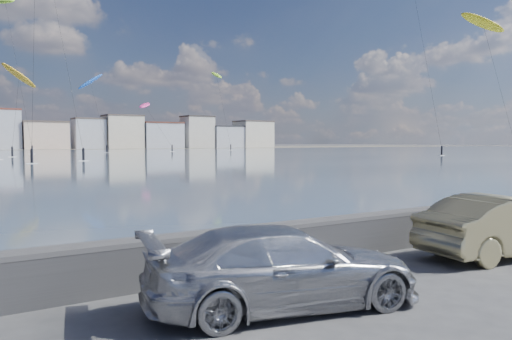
# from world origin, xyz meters

# --- Properties ---
(ground) EXTENTS (700.00, 700.00, 0.00)m
(ground) POSITION_xyz_m (0.00, 0.00, 0.00)
(ground) COLOR #333335
(ground) RESTS_ON ground
(seawall) EXTENTS (400.00, 0.36, 1.08)m
(seawall) POSITION_xyz_m (0.00, 2.70, 0.58)
(seawall) COLOR #28282B
(seawall) RESTS_ON ground
(car_silver) EXTENTS (5.27, 3.01, 1.44)m
(car_silver) POSITION_xyz_m (-0.69, 0.41, 0.72)
(car_silver) COLOR #A7A8AE
(car_silver) RESTS_ON ground
(car_champagne) EXTENTS (4.92, 2.27, 1.56)m
(car_champagne) POSITION_xyz_m (6.35, 0.60, 0.78)
(car_champagne) COLOR tan
(car_champagne) RESTS_ON ground
(kitesurfer_0) EXTENTS (6.35, 20.93, 38.95)m
(kitesurfer_0) POSITION_xyz_m (8.24, 129.93, 36.57)
(kitesurfer_0) COLOR #8CD826
(kitesurfer_0) RESTS_ON ground
(kitesurfer_1) EXTENTS (4.50, 10.92, 26.59)m
(kitesurfer_1) POSITION_xyz_m (71.06, 139.68, 24.21)
(kitesurfer_1) COLOR #8CD826
(kitesurfer_1) RESTS_ON ground
(kitesurfer_4) EXTENTS (7.53, 17.31, 14.89)m
(kitesurfer_4) POSITION_xyz_m (45.02, 135.28, 13.25)
(kitesurfer_4) COLOR #E5338C
(kitesurfer_4) RESTS_ON ground
(kitesurfer_6) EXTENTS (8.79, 9.35, 27.34)m
(kitesurfer_6) POSITION_xyz_m (80.13, 50.45, 24.61)
(kitesurfer_6) COLOR yellow
(kitesurfer_6) RESTS_ON ground
(kitesurfer_9) EXTENTS (8.09, 14.95, 18.84)m
(kitesurfer_9) POSITION_xyz_m (7.94, 106.11, 16.05)
(kitesurfer_9) COLOR #BF8C19
(kitesurfer_9) RESTS_ON ground
(kitesurfer_12) EXTENTS (6.97, 9.76, 21.02)m
(kitesurfer_12) POSITION_xyz_m (27.24, 126.03, 17.93)
(kitesurfer_12) COLOR blue
(kitesurfer_12) RESTS_ON ground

